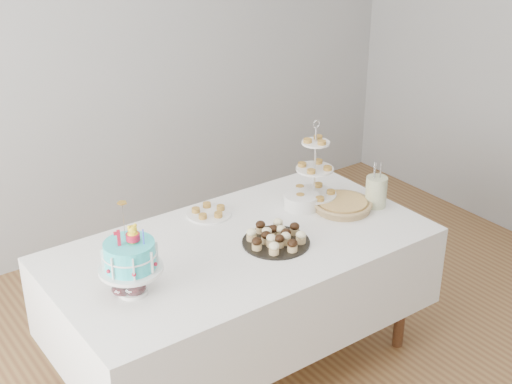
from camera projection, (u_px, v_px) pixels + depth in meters
walls at (279, 154)px, 3.10m from camera, size 5.04×4.04×2.70m
table at (241, 281)px, 3.67m from camera, size 1.92×1.02×0.77m
birthday_cake at (131, 270)px, 3.11m from camera, size 0.28×0.28×0.44m
cupcake_tray at (276, 237)px, 3.55m from camera, size 0.34×0.34×0.08m
pie at (342, 204)px, 3.90m from camera, size 0.33×0.33×0.05m
tiered_stand at (315, 169)px, 3.89m from camera, size 0.25×0.25×0.49m
plate_stack at (302, 201)px, 3.91m from camera, size 0.20×0.20×0.08m
pastry_plate at (209, 212)px, 3.84m from camera, size 0.25×0.25×0.04m
jam_bowl_a at (134, 288)px, 3.15m from camera, size 0.11×0.11×0.06m
jam_bowl_b at (122, 289)px, 3.15m from camera, size 0.10×0.10×0.06m
utensil_pitcher at (376, 191)px, 3.91m from camera, size 0.12×0.12×0.26m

